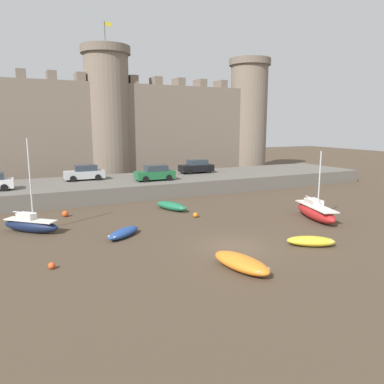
{
  "coord_description": "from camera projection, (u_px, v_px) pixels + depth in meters",
  "views": [
    {
      "loc": [
        -11.66,
        -18.57,
        7.37
      ],
      "look_at": [
        -0.17,
        5.56,
        2.5
      ],
      "focal_mm": 35.0,
      "sensor_mm": 36.0,
      "label": 1
    }
  ],
  "objects": [
    {
      "name": "mooring_buoy_mid_mud",
      "position": [
        52.0,
        266.0,
        19.26
      ],
      "size": [
        0.36,
        0.36,
        0.36
      ],
      "primitive_type": "sphere",
      "color": "#E04C1E",
      "rests_on": "ground"
    },
    {
      "name": "quay_road",
      "position": [
        135.0,
        186.0,
        40.75
      ],
      "size": [
        56.37,
        10.0,
        1.5
      ],
      "primitive_type": "cube",
      "color": "#666059",
      "rests_on": "ground"
    },
    {
      "name": "mooring_buoy_near_channel",
      "position": [
        195.0,
        215.0,
        29.9
      ],
      "size": [
        0.41,
        0.41,
        0.41
      ],
      "primitive_type": "sphere",
      "color": "orange",
      "rests_on": "ground"
    },
    {
      "name": "sailboat_midflat_centre",
      "position": [
        31.0,
        224.0,
        25.75
      ],
      "size": [
        3.91,
        3.7,
        6.44
      ],
      "color": "#141E3D",
      "rests_on": "ground"
    },
    {
      "name": "sailboat_near_channel_left",
      "position": [
        316.0,
        211.0,
        29.21
      ],
      "size": [
        2.83,
        5.59,
        5.37
      ],
      "color": "red",
      "rests_on": "ground"
    },
    {
      "name": "rowboat_foreground_centre",
      "position": [
        171.0,
        206.0,
        32.43
      ],
      "size": [
        2.29,
        3.68,
        0.73
      ],
      "color": "#1E6B47",
      "rests_on": "ground"
    },
    {
      "name": "car_quay_centre_west",
      "position": [
        155.0,
        173.0,
        39.36
      ],
      "size": [
        4.13,
        1.93,
        1.62
      ],
      "color": "#1E6638",
      "rests_on": "quay_road"
    },
    {
      "name": "car_quay_centre_east",
      "position": [
        197.0,
        167.0,
        45.34
      ],
      "size": [
        4.13,
        1.93,
        1.62
      ],
      "color": "black",
      "rests_on": "quay_road"
    },
    {
      "name": "castle",
      "position": [
        108.0,
        122.0,
        49.62
      ],
      "size": [
        50.73,
        6.37,
        20.2
      ],
      "color": "#7A6B5B",
      "rests_on": "ground"
    },
    {
      "name": "rowboat_near_channel_right",
      "position": [
        124.0,
        233.0,
        24.73
      ],
      "size": [
        2.97,
        2.7,
        0.56
      ],
      "color": "#234793",
      "rests_on": "ground"
    },
    {
      "name": "rowboat_foreground_left",
      "position": [
        311.0,
        241.0,
        22.89
      ],
      "size": [
        3.04,
        2.47,
        0.6
      ],
      "color": "yellow",
      "rests_on": "ground"
    },
    {
      "name": "car_quay_east",
      "position": [
        85.0,
        173.0,
        39.61
      ],
      "size": [
        4.13,
        1.93,
        1.62
      ],
      "color": "#B2B5B7",
      "rests_on": "quay_road"
    },
    {
      "name": "rowboat_midflat_right",
      "position": [
        241.0,
        263.0,
        19.11
      ],
      "size": [
        2.16,
        3.91,
        0.76
      ],
      "color": "orange",
      "rests_on": "ground"
    },
    {
      "name": "mooring_buoy_near_shore",
      "position": [
        65.0,
        214.0,
        30.12
      ],
      "size": [
        0.5,
        0.5,
        0.5
      ],
      "primitive_type": "sphere",
      "color": "#E04C1E",
      "rests_on": "ground"
    },
    {
      "name": "ground_plane",
      "position": [
        234.0,
        247.0,
        22.75
      ],
      "size": [
        160.0,
        160.0,
        0.0
      ],
      "primitive_type": "plane",
      "color": "#4C3D2D"
    }
  ]
}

